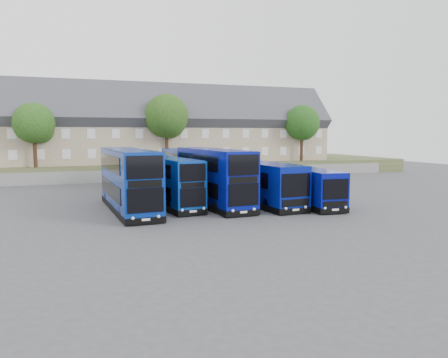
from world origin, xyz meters
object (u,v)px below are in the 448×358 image
Objects in this scene: dd_front_mid at (170,183)px; tree_far at (313,123)px; tree_east at (303,124)px; coach_east_a at (255,182)px; tree_west at (35,125)px; dd_front_left at (129,181)px; tree_mid at (167,118)px.

tree_far is at bearing 36.77° from dd_front_mid.
coach_east_a is at bearing -128.46° from tree_east.
tree_west is at bearing -170.54° from tree_far.
tree_mid reaches higher than dd_front_left.
dd_front_left is at bearing 179.19° from coach_east_a.
dd_front_mid is 33.12m from tree_east.
dd_front_mid is (3.49, 0.91, -0.38)m from dd_front_left.
tree_far is (42.00, 7.00, 0.68)m from tree_west.
dd_front_mid is at bearing -137.33° from tree_far.
tree_west is 0.88× the size of tree_far.
dd_front_left is at bearing -109.91° from tree_mid.
tree_mid reaches higher than tree_west.
dd_front_mid is 7.47m from coach_east_a.
tree_mid reaches higher than tree_east.
dd_front_mid is at bearing 12.29° from dd_front_left.
coach_east_a is 28.36m from tree_east.
dd_front_left is at bearing -141.76° from tree_east.
tree_east reaches higher than tree_west.
tree_west is at bearing 106.86° from dd_front_left.
tree_mid is 1.06× the size of tree_far.
tree_mid is (-2.71, 22.27, 6.31)m from coach_east_a.
tree_west is (-18.71, 21.77, 5.29)m from coach_east_a.
dd_front_mid is 1.18× the size of tree_far.
tree_west is at bearing -178.21° from tree_mid.
coach_east_a is 23.30m from tree_mid.
coach_east_a is at bearing -83.06° from tree_mid.
coach_east_a is at bearing -9.19° from dd_front_mid.
tree_mid is at bearing -165.96° from tree_far.
dd_front_left is 3.63m from dd_front_mid.
coach_east_a is (7.46, -0.43, -0.20)m from dd_front_mid.
dd_front_left is 45.36m from tree_far.
tree_far is (23.29, 28.77, 5.97)m from coach_east_a.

